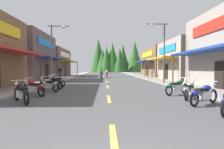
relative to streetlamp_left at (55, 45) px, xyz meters
The scene contains 23 objects.
ground 12.07m from the streetlamp_left, 61.62° to the left, with size 10.71×85.45×0.10m, color #4C4C4F.
sidewalk_left 10.83m from the streetlamp_left, 97.36° to the left, with size 2.70×85.45×0.12m, color #9E9991.
sidewalk_right 16.20m from the streetlamp_left, 39.58° to the left, with size 2.70×85.45×0.12m, color gray.
centerline_dashes 16.09m from the streetlamp_left, 69.70° to the left, with size 0.16×63.29×0.01m.
storefront_left_middle 8.92m from the streetlamp_left, 140.09° to the left, with size 10.20×9.41×6.25m.
storefront_left_far 18.86m from the streetlamp_left, 111.66° to the left, with size 10.48×11.27×5.33m.
storefront_right_middle 17.54m from the streetlamp_left, 17.42° to the left, with size 8.33×9.41×5.29m.
storefront_right_far 24.46m from the streetlamp_left, 44.43° to the left, with size 9.83×12.73×5.48m.
streetlamp_left is the anchor object (origin of this frame).
streetlamp_right 10.87m from the streetlamp_left, ahead, with size 2.18×0.30×6.13m.
motorcycle_parked_right_1 15.52m from the streetlamp_left, 50.88° to the right, with size 1.86×1.23×1.04m.
motorcycle_parked_right_2 14.42m from the streetlamp_left, 46.57° to the right, with size 1.33×1.79×1.04m.
motorcycle_parked_right_3 13.33m from the streetlamp_left, 42.06° to the right, with size 1.87×1.22×1.04m.
motorcycle_parked_left_0 11.59m from the streetlamp_left, 83.09° to the right, with size 1.43×1.72×1.04m.
motorcycle_parked_left_1 9.49m from the streetlamp_left, 83.12° to the right, with size 1.78×1.36×1.04m.
motorcycle_parked_left_2 7.72m from the streetlamp_left, 78.81° to the right, with size 1.77×1.36×1.04m.
motorcycle_parked_left_3 6.12m from the streetlamp_left, 75.42° to the right, with size 1.63×1.54×1.04m.
motorcycle_parked_left_4 4.80m from the streetlamp_left, 72.31° to the right, with size 1.70×1.46×1.04m.
rider_cruising_lead 10.83m from the streetlamp_left, 63.46° to the left, with size 0.61×2.14×1.57m.
rider_cruising_trailing 13.46m from the streetlamp_left, 65.30° to the left, with size 0.60×2.14×1.57m.
pedestrian_by_shop 10.41m from the streetlamp_left, 100.83° to the left, with size 0.51×0.40×1.81m.
pedestrian_browsing 16.14m from the streetlamp_left, 37.37° to the left, with size 0.44×0.44×1.56m.
treeline_backdrop 54.34m from the streetlamp_left, 80.69° to the left, with size 21.51×11.61×13.00m.
Camera 1 is at (-0.19, -2.07, 1.62)m, focal length 30.18 mm.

